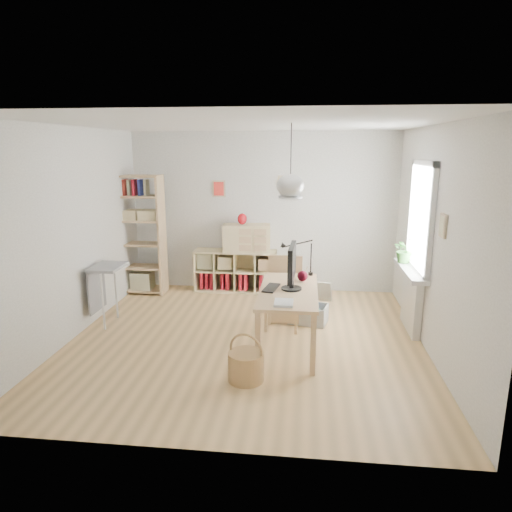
# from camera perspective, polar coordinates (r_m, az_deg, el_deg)

# --- Properties ---
(ground) EXTENTS (4.50, 4.50, 0.00)m
(ground) POSITION_cam_1_polar(r_m,az_deg,el_deg) (6.02, -1.28, -10.41)
(ground) COLOR tan
(ground) RESTS_ON ground
(room_shell) EXTENTS (4.50, 4.50, 4.50)m
(room_shell) POSITION_cam_1_polar(r_m,az_deg,el_deg) (5.33, 4.33, 8.74)
(room_shell) COLOR white
(room_shell) RESTS_ON ground
(window_unit) EXTENTS (0.07, 1.16, 1.46)m
(window_unit) POSITION_cam_1_polar(r_m,az_deg,el_deg) (6.30, 19.97, 4.56)
(window_unit) COLOR white
(window_unit) RESTS_ON ground
(radiator) EXTENTS (0.10, 0.80, 0.80)m
(radiator) POSITION_cam_1_polar(r_m,az_deg,el_deg) (6.55, 18.88, -5.40)
(radiator) COLOR silver
(radiator) RESTS_ON ground
(windowsill) EXTENTS (0.22, 1.20, 0.06)m
(windowsill) POSITION_cam_1_polar(r_m,az_deg,el_deg) (6.42, 18.73, -1.76)
(windowsill) COLOR white
(windowsill) RESTS_ON radiator
(desk) EXTENTS (0.70, 1.50, 0.75)m
(desk) POSITION_cam_1_polar(r_m,az_deg,el_deg) (5.60, 4.09, -5.10)
(desk) COLOR tan
(desk) RESTS_ON ground
(cube_shelf) EXTENTS (1.40, 0.38, 0.72)m
(cube_shelf) POSITION_cam_1_polar(r_m,az_deg,el_deg) (7.93, -2.69, -2.22)
(cube_shelf) COLOR #CAB785
(cube_shelf) RESTS_ON ground
(tall_bookshelf) EXTENTS (0.80, 0.38, 2.00)m
(tall_bookshelf) POSITION_cam_1_polar(r_m,az_deg,el_deg) (7.89, -14.39, 3.17)
(tall_bookshelf) COLOR tan
(tall_bookshelf) RESTS_ON ground
(side_table) EXTENTS (0.40, 0.55, 0.85)m
(side_table) POSITION_cam_1_polar(r_m,az_deg,el_deg) (6.68, -18.53, -2.62)
(side_table) COLOR gray
(side_table) RESTS_ON ground
(chair) EXTENTS (0.51, 0.51, 0.97)m
(chair) POSITION_cam_1_polar(r_m,az_deg,el_deg) (6.29, 3.49, -3.96)
(chair) COLOR gray
(chair) RESTS_ON ground
(wicker_basket) EXTENTS (0.39, 0.39, 0.54)m
(wicker_basket) POSITION_cam_1_polar(r_m,az_deg,el_deg) (4.99, -1.25, -13.49)
(wicker_basket) COLOR #B0854F
(wicker_basket) RESTS_ON ground
(storage_chest) EXTENTS (0.64, 0.69, 0.55)m
(storage_chest) POSITION_cam_1_polar(r_m,az_deg,el_deg) (6.60, 6.73, -6.65)
(storage_chest) COLOR silver
(storage_chest) RESTS_ON ground
(monitor) EXTENTS (0.25, 0.63, 0.55)m
(monitor) POSITION_cam_1_polar(r_m,az_deg,el_deg) (5.49, 4.51, -1.11)
(monitor) COLOR black
(monitor) RESTS_ON desk
(keyboard) EXTENTS (0.21, 0.39, 0.02)m
(keyboard) POSITION_cam_1_polar(r_m,az_deg,el_deg) (5.59, 1.90, -4.00)
(keyboard) COLOR black
(keyboard) RESTS_ON desk
(task_lamp) EXTENTS (0.44, 0.16, 0.47)m
(task_lamp) POSITION_cam_1_polar(r_m,az_deg,el_deg) (6.08, 4.89, 0.40)
(task_lamp) COLOR black
(task_lamp) RESTS_ON desk
(yarn_ball) EXTENTS (0.14, 0.14, 0.14)m
(yarn_ball) POSITION_cam_1_polar(r_m,az_deg,el_deg) (5.91, 5.83, -2.50)
(yarn_ball) COLOR #4D0A17
(yarn_ball) RESTS_ON desk
(paper_tray) EXTENTS (0.21, 0.26, 0.03)m
(paper_tray) POSITION_cam_1_polar(r_m,az_deg,el_deg) (5.06, 3.49, -5.85)
(paper_tray) COLOR white
(paper_tray) RESTS_ON desk
(drawer_chest) EXTENTS (0.82, 0.44, 0.45)m
(drawer_chest) POSITION_cam_1_polar(r_m,az_deg,el_deg) (7.71, -1.19, 2.29)
(drawer_chest) COLOR #CAB785
(drawer_chest) RESTS_ON cube_shelf
(red_vase) EXTENTS (0.16, 0.16, 0.19)m
(red_vase) POSITION_cam_1_polar(r_m,az_deg,el_deg) (7.66, -1.73, 4.65)
(red_vase) COLOR maroon
(red_vase) RESTS_ON drawer_chest
(potted_plant) EXTENTS (0.41, 0.39, 0.37)m
(potted_plant) POSITION_cam_1_polar(r_m,az_deg,el_deg) (6.68, 18.11, 0.75)
(potted_plant) COLOR #2B5D23
(potted_plant) RESTS_ON windowsill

